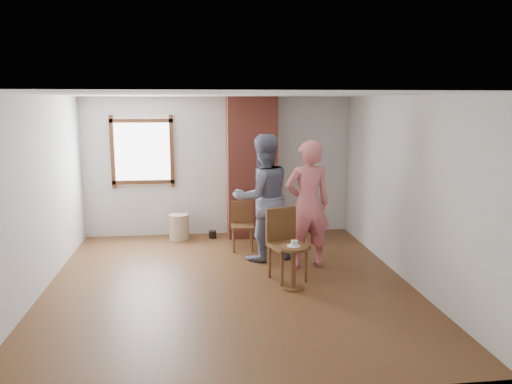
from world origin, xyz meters
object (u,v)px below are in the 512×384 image
side_table (293,260)px  person_pink (308,205)px  stoneware_crock (179,227)px  dining_chair_left (242,223)px  man (263,198)px  dining_chair_right (285,240)px

side_table → person_pink: person_pink is taller
stoneware_crock → person_pink: (2.00, -1.79, 0.74)m
stoneware_crock → person_pink: person_pink is taller
dining_chair_left → man: 0.86m
dining_chair_left → side_table: (0.51, -1.95, -0.06)m
man → person_pink: 0.78m
stoneware_crock → dining_chair_right: 2.77m
man → person_pink: (0.63, -0.46, -0.03)m
stoneware_crock → dining_chair_left: size_ratio=0.57×
side_table → man: 1.50m
side_table → stoneware_crock: bearing=120.9°
stoneware_crock → dining_chair_left: bearing=-33.8°
man → person_pink: man is taller
side_table → person_pink: bearing=66.5°
side_table → dining_chair_right: bearing=95.3°
dining_chair_left → man: man is taller
stoneware_crock → dining_chair_right: (1.57, -2.26, 0.33)m
stoneware_crock → man: 2.06m
dining_chair_right → dining_chair_left: bearing=89.1°
man → person_pink: size_ratio=1.03×
dining_chair_right → man: size_ratio=0.50×
person_pink → stoneware_crock: bearing=-47.4°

